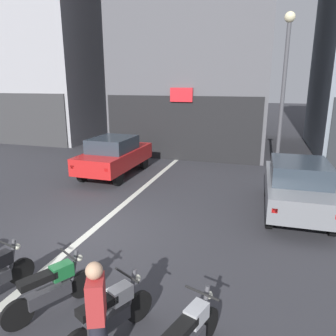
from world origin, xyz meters
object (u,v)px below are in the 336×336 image
at_px(street_lamp, 284,84).
at_px(car_grey_parked_kerbside, 297,185).
at_px(motorcycle_green_row_left_mid, 52,288).
at_px(motorcycle_white_row_centre, 111,313).
at_px(car_red_crossing_near, 114,155).
at_px(person_by_motorcycles, 97,319).

bearing_deg(street_lamp, car_grey_parked_kerbside, -78.12).
xyz_separation_m(motorcycle_green_row_left_mid, motorcycle_white_row_centre, (1.23, -0.27, 0.00)).
distance_m(car_grey_parked_kerbside, street_lamp, 3.88).
bearing_deg(car_grey_parked_kerbside, car_red_crossing_near, 162.99).
relative_size(street_lamp, person_by_motorcycles, 3.66).
bearing_deg(motorcycle_green_row_left_mid, person_by_motorcycles, -31.71).
distance_m(car_red_crossing_near, motorcycle_white_row_centre, 9.11).
bearing_deg(person_by_motorcycles, street_lamp, 75.30).
distance_m(car_red_crossing_near, person_by_motorcycles, 9.66).
xyz_separation_m(street_lamp, person_by_motorcycles, (-2.40, -9.14, -2.91)).
relative_size(car_red_crossing_near, motorcycle_green_row_left_mid, 2.76).
xyz_separation_m(car_grey_parked_kerbside, street_lamp, (-0.53, 2.54, 2.88)).
distance_m(car_red_crossing_near, street_lamp, 7.11).
relative_size(car_grey_parked_kerbside, motorcycle_green_row_left_mid, 2.76).
bearing_deg(person_by_motorcycles, motorcycle_green_row_left_mid, 148.29).
xyz_separation_m(car_grey_parked_kerbside, motorcycle_white_row_centre, (-3.05, -6.04, -0.43)).
bearing_deg(car_red_crossing_near, motorcycle_green_row_left_mid, -70.93).
bearing_deg(motorcycle_white_row_centre, car_grey_parked_kerbside, 63.20).
relative_size(motorcycle_green_row_left_mid, person_by_motorcycles, 0.90).
bearing_deg(person_by_motorcycles, motorcycle_white_row_centre, 101.80).
distance_m(motorcycle_white_row_centre, person_by_motorcycles, 0.70).
bearing_deg(motorcycle_white_row_centre, street_lamp, 73.65).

